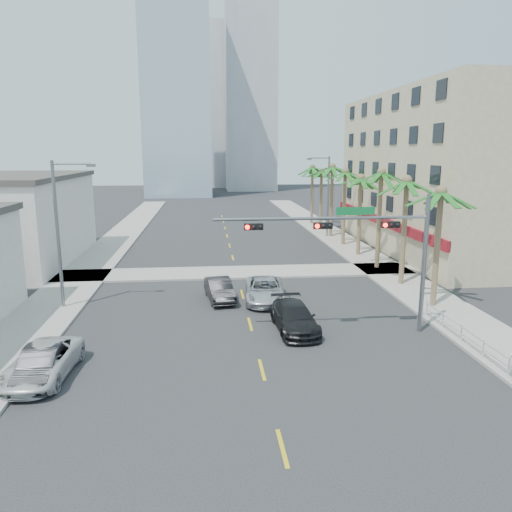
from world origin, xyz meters
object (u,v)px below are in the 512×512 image
(car_parked_far, at_px, (42,362))
(car_lane_right, at_px, (294,318))
(car_lane_center, at_px, (265,290))
(traffic_signal_mast, at_px, (366,240))
(car_parked_mid, at_px, (41,365))
(car_lane_left, at_px, (219,290))

(car_parked_far, distance_m, car_lane_right, 12.59)
(car_lane_center, distance_m, car_lane_right, 5.60)
(traffic_signal_mast, bearing_deg, car_lane_center, 124.91)
(car_parked_far, height_order, car_lane_right, car_lane_right)
(traffic_signal_mast, xyz_separation_m, car_lane_center, (-4.44, 6.36, -4.32))
(car_parked_mid, bearing_deg, traffic_signal_mast, 11.81)
(traffic_signal_mast, distance_m, car_lane_left, 10.98)
(traffic_signal_mast, relative_size, car_parked_far, 2.20)
(traffic_signal_mast, height_order, car_lane_left, traffic_signal_mast)
(car_parked_far, distance_m, car_lane_center, 14.80)
(car_parked_far, bearing_deg, car_lane_center, 47.13)
(traffic_signal_mast, height_order, car_lane_center, traffic_signal_mast)
(car_lane_left, bearing_deg, car_parked_far, -134.18)
(car_lane_right, bearing_deg, car_parked_far, -161.17)
(traffic_signal_mast, xyz_separation_m, car_lane_right, (-3.48, 0.84, -4.34))
(traffic_signal_mast, relative_size, car_lane_left, 2.60)
(car_parked_far, height_order, car_lane_left, car_lane_left)
(traffic_signal_mast, distance_m, car_parked_mid, 16.31)
(car_parked_mid, bearing_deg, car_parked_far, 86.97)
(car_parked_mid, xyz_separation_m, car_parked_far, (0.00, 0.21, 0.01))
(traffic_signal_mast, distance_m, car_lane_center, 8.88)
(car_parked_mid, xyz_separation_m, car_lane_left, (7.83, 10.92, 0.01))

